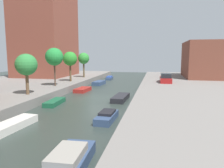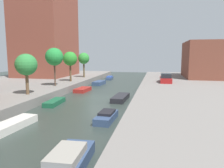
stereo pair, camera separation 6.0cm
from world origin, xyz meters
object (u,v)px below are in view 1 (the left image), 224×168
Objects in this scene: parked_car at (166,78)px; moored_boat_right_0 at (69,161)px; moored_boat_left_2 at (55,102)px; moored_boat_right_1 at (107,117)px; moored_boat_left_1 at (13,125)px; moored_boat_right_2 at (121,98)px; street_tree_5 at (84,59)px; apartment_tower_far at (45,12)px; moored_boat_left_4 at (99,83)px; street_tree_4 at (70,59)px; street_tree_3 at (54,57)px; moored_boat_left_5 at (109,78)px; street_tree_2 at (26,65)px; moored_boat_left_3 at (83,90)px; low_block_right at (211,60)px.

moored_boat_right_0 is at bearing -101.66° from parked_car.
moored_boat_right_1 is (7.06, -4.58, 0.10)m from moored_boat_left_2.
moored_boat_right_2 is at bearing 61.58° from moored_boat_left_1.
moored_boat_left_2 is at bearing -80.31° from street_tree_5.
apartment_tower_far is 13.27m from street_tree_5.
street_tree_4 is at bearing -136.49° from moored_boat_left_4.
moored_boat_right_0 is at bearing -67.54° from street_tree_4.
street_tree_3 is 19.61m from moored_boat_left_5.
moored_boat_left_1 is at bearing -79.12° from street_tree_4.
street_tree_3 is at bearing 104.92° from moored_boat_left_1.
street_tree_5 is at bearing 90.00° from street_tree_2.
moored_boat_left_2 is at bearing -59.82° from apartment_tower_far.
moored_boat_left_1 is 13.17m from moored_boat_right_2.
parked_car reaches higher than moored_boat_left_3.
apartment_tower_far is 22.63m from moored_boat_left_3.
parked_car reaches higher than moored_boat_left_1.
street_tree_2 reaches higher than moored_boat_left_4.
parked_car is at bearing 25.41° from moored_boat_left_3.
moored_boat_left_5 is at bearing 89.86° from moored_boat_left_1.
moored_boat_left_1 is 1.16× the size of moored_boat_left_2.
apartment_tower_far reaches higher than moored_boat_left_4.
moored_boat_right_2 is at bearing 90.60° from moored_boat_right_0.
street_tree_5 is at bearing 108.13° from moored_boat_left_3.
moored_boat_left_4 is 14.11m from moored_boat_right_2.
street_tree_5 is 1.36× the size of moored_boat_left_2.
street_tree_3 reaches higher than street_tree_2.
street_tree_3 is at bearing 132.19° from moored_boat_right_1.
moored_boat_left_4 is at bearing 116.02° from moored_boat_right_2.
moored_boat_left_4 is at bearing 89.82° from moored_boat_left_1.
street_tree_4 is 20.57m from moored_boat_right_1.
moored_boat_right_0 reaches higher than moored_boat_right_2.
moored_boat_left_2 is 25.47m from moored_boat_left_5.
street_tree_3 is at bearing -145.16° from low_block_right.
street_tree_2 is at bearing 178.53° from moored_boat_left_2.
street_tree_3 reaches higher than moored_boat_left_5.
moored_boat_right_2 reaches higher than moored_boat_left_2.
moored_boat_right_2 is (-14.84, -20.60, -4.28)m from low_block_right.
moored_boat_left_3 is at bearing 26.63° from street_tree_3.
moored_boat_right_0 is at bearing -111.74° from low_block_right.
street_tree_4 is 6.98m from moored_boat_left_3.
street_tree_2 is at bearing -103.80° from moored_boat_left_4.
parked_car reaches higher than moored_boat_left_5.
low_block_right is 3.30× the size of moored_boat_left_2.
moored_boat_left_3 is 0.78× the size of moored_boat_right_2.
moored_boat_right_0 is (7.03, -12.47, 0.19)m from moored_boat_left_2.
moored_boat_right_1 is at bearing -106.16° from parked_car.
moored_boat_left_4 is at bearing 43.51° from street_tree_4.
apartment_tower_far is 5.42× the size of street_tree_5.
parked_car is (15.95, 7.67, -3.58)m from street_tree_3.
street_tree_3 reaches higher than moored_boat_right_0.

